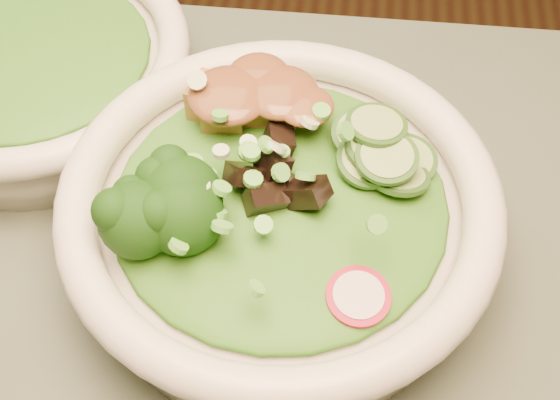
# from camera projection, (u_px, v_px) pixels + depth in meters

# --- Properties ---
(salad_bowl) EXTENTS (0.27, 0.27, 0.07)m
(salad_bowl) POSITION_uv_depth(u_px,v_px,m) (280.00, 219.00, 0.48)
(salad_bowl) COLOR white
(salad_bowl) RESTS_ON dining_table
(side_bowl) EXTENTS (0.23, 0.23, 0.06)m
(side_bowl) POSITION_uv_depth(u_px,v_px,m) (32.00, 69.00, 0.57)
(side_bowl) COLOR white
(side_bowl) RESTS_ON dining_table
(lettuce_bed) EXTENTS (0.20, 0.20, 0.02)m
(lettuce_bed) POSITION_uv_depth(u_px,v_px,m) (280.00, 199.00, 0.46)
(lettuce_bed) COLOR #175912
(lettuce_bed) RESTS_ON salad_bowl
(side_lettuce) EXTENTS (0.16, 0.16, 0.02)m
(side_lettuce) POSITION_uv_depth(u_px,v_px,m) (26.00, 51.00, 0.55)
(side_lettuce) COLOR #175912
(side_lettuce) RESTS_ON side_bowl
(broccoli_florets) EXTENTS (0.10, 0.09, 0.04)m
(broccoli_florets) POSITION_uv_depth(u_px,v_px,m) (177.00, 212.00, 0.44)
(broccoli_florets) COLOR black
(broccoli_florets) RESTS_ON salad_bowl
(radish_slices) EXTENTS (0.12, 0.07, 0.02)m
(radish_slices) POSITION_uv_depth(u_px,v_px,m) (322.00, 285.00, 0.42)
(radish_slices) COLOR maroon
(radish_slices) RESTS_ON salad_bowl
(cucumber_slices) EXTENTS (0.09, 0.09, 0.04)m
(cucumber_slices) POSITION_uv_depth(u_px,v_px,m) (383.00, 162.00, 0.47)
(cucumber_slices) COLOR #95B765
(cucumber_slices) RESTS_ON salad_bowl
(mushroom_heap) EXTENTS (0.09, 0.09, 0.04)m
(mushroom_heap) POSITION_uv_depth(u_px,v_px,m) (274.00, 169.00, 0.46)
(mushroom_heap) COLOR black
(mushroom_heap) RESTS_ON salad_bowl
(tofu_cubes) EXTENTS (0.10, 0.08, 0.04)m
(tofu_cubes) POSITION_uv_depth(u_px,v_px,m) (252.00, 111.00, 0.49)
(tofu_cubes) COLOR #AA6F38
(tofu_cubes) RESTS_ON salad_bowl
(peanut_sauce) EXTENTS (0.07, 0.06, 0.02)m
(peanut_sauce) POSITION_uv_depth(u_px,v_px,m) (251.00, 97.00, 0.48)
(peanut_sauce) COLOR brown
(peanut_sauce) RESTS_ON tofu_cubes
(scallion_garnish) EXTENTS (0.19, 0.19, 0.02)m
(scallion_garnish) POSITION_uv_depth(u_px,v_px,m) (280.00, 174.00, 0.45)
(scallion_garnish) COLOR #62C044
(scallion_garnish) RESTS_ON salad_bowl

